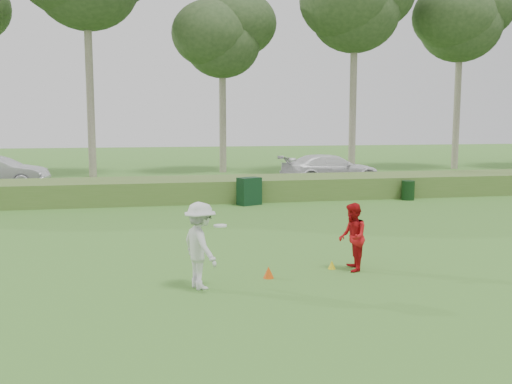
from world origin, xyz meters
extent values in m
plane|color=#377326|center=(0.00, 0.00, 0.00)|extent=(120.00, 120.00, 0.00)
cube|color=#496D2B|center=(0.00, 12.00, 0.45)|extent=(80.00, 3.00, 0.90)
cube|color=#2D2D2D|center=(0.00, 17.00, 0.03)|extent=(80.00, 6.00, 0.06)
cylinder|color=gray|center=(-6.00, 23.00, 7.75)|extent=(0.44, 0.44, 15.50)
cylinder|color=gray|center=(2.00, 24.50, 5.75)|extent=(0.44, 0.44, 11.50)
ellipsoid|color=#2D4321|center=(2.00, 24.50, 8.62)|extent=(6.24, 6.24, 5.28)
cylinder|color=gray|center=(10.00, 22.50, 7.00)|extent=(0.44, 0.44, 14.00)
ellipsoid|color=#2D4321|center=(10.00, 22.50, 10.50)|extent=(7.28, 7.28, 6.16)
cylinder|color=gray|center=(18.00, 23.80, 6.75)|extent=(0.44, 0.44, 13.50)
ellipsoid|color=#2D4321|center=(18.00, 23.80, 10.12)|extent=(7.02, 7.02, 5.94)
imported|color=silver|center=(-2.10, -0.77, 0.87)|extent=(0.99, 1.28, 1.74)
cylinder|color=white|center=(-1.70, -0.77, 1.26)|extent=(0.27, 0.27, 0.03)
imported|color=#B40F13|center=(1.36, -0.09, 0.76)|extent=(0.73, 0.85, 1.53)
cone|color=#DA4A0B|center=(-0.61, -0.33, 0.13)|extent=(0.23, 0.23, 0.25)
cone|color=yellow|center=(0.96, 0.12, 0.10)|extent=(0.18, 0.18, 0.19)
cube|color=#10311B|center=(0.97, 10.13, 0.55)|extent=(1.02, 0.85, 1.09)
cylinder|color=black|center=(7.80, 10.18, 0.41)|extent=(0.59, 0.59, 0.82)
imported|color=white|center=(6.39, 16.07, 0.82)|extent=(5.41, 2.58, 1.52)
camera|label=1|loc=(-3.23, -11.87, 3.35)|focal=40.00mm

